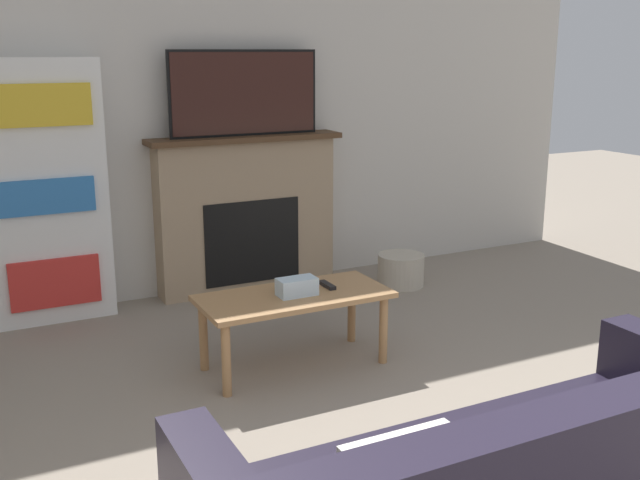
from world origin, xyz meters
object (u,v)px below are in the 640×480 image
object	(u,v)px
storage_basket	(401,270)
tv	(245,93)
fireplace	(247,213)
bookshelf	(45,193)
coffee_table	(294,304)

from	to	relation	value
storage_basket	tv	bearing A→B (deg)	157.05
fireplace	storage_basket	bearing A→B (deg)	-23.84
fireplace	storage_basket	distance (m)	1.27
fireplace	bookshelf	size ratio (longest dim) A/B	0.84
coffee_table	fireplace	bearing A→B (deg)	78.55
fireplace	storage_basket	world-z (taller)	fireplace
coffee_table	bookshelf	bearing A→B (deg)	127.33
storage_basket	fireplace	bearing A→B (deg)	156.16
coffee_table	storage_basket	bearing A→B (deg)	36.24
tv	fireplace	bearing A→B (deg)	90.00
fireplace	storage_basket	size ratio (longest dim) A/B	4.08
coffee_table	bookshelf	size ratio (longest dim) A/B	0.63
fireplace	coffee_table	world-z (taller)	fireplace
bookshelf	tv	bearing A→B (deg)	0.13
storage_basket	bookshelf	bearing A→B (deg)	169.71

